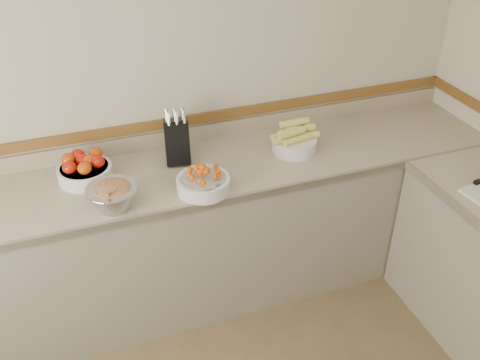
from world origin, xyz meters
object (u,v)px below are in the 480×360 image
object	(u,v)px
cherry_tomato_bowl	(204,182)
corn_bowl	(294,141)
knife_block	(177,140)
rhubarb_bowl	(113,195)
tomato_bowl	(84,169)

from	to	relation	value
cherry_tomato_bowl	corn_bowl	xyz separation A→B (m)	(0.61, 0.21, 0.01)
knife_block	corn_bowl	size ratio (longest dim) A/B	1.14
cherry_tomato_bowl	rhubarb_bowl	bearing A→B (deg)	179.99
tomato_bowl	cherry_tomato_bowl	size ratio (longest dim) A/B	1.03
tomato_bowl	corn_bowl	bearing A→B (deg)	-5.08
knife_block	rhubarb_bowl	distance (m)	0.53
cherry_tomato_bowl	corn_bowl	size ratio (longest dim) A/B	0.98
cherry_tomato_bowl	corn_bowl	world-z (taller)	corn_bowl
tomato_bowl	cherry_tomato_bowl	distance (m)	0.65
corn_bowl	rhubarb_bowl	bearing A→B (deg)	-168.79
corn_bowl	rhubarb_bowl	world-z (taller)	corn_bowl
corn_bowl	cherry_tomato_bowl	bearing A→B (deg)	-160.79
cherry_tomato_bowl	rhubarb_bowl	size ratio (longest dim) A/B	1.10
rhubarb_bowl	cherry_tomato_bowl	bearing A→B (deg)	-0.01
tomato_bowl	corn_bowl	xyz separation A→B (m)	(1.18, -0.10, 0.00)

